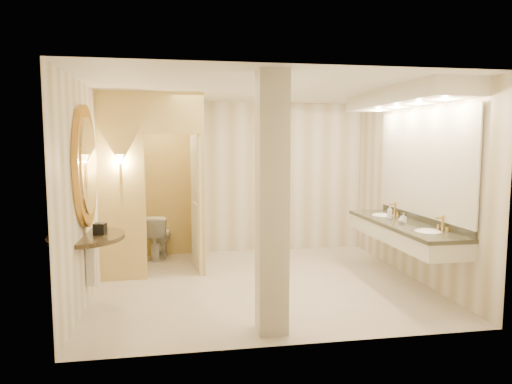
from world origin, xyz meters
TOP-DOWN VIEW (x-y plane):
  - floor at (0.00, 0.00)m, footprint 4.50×4.50m
  - ceiling at (0.00, 0.00)m, footprint 4.50×4.50m
  - wall_back at (0.00, 2.00)m, footprint 4.50×0.02m
  - wall_front at (0.00, -2.00)m, footprint 4.50×0.02m
  - wall_left at (-2.25, 0.00)m, footprint 0.02×4.00m
  - wall_right at (2.25, 0.00)m, footprint 0.02×4.00m
  - toilet_closet at (-1.11, 0.97)m, footprint 1.50×1.55m
  - wall_sconce at (-1.93, 0.43)m, footprint 0.14×0.14m
  - vanity at (1.98, -0.33)m, footprint 0.75×2.60m
  - console_shelf at (-2.21, -0.52)m, footprint 1.11×1.11m
  - pillar at (-0.18, -1.62)m, footprint 0.31×0.31m
  - tissue_box at (-2.07, -0.51)m, footprint 0.15×0.15m
  - toilet at (-1.50, 1.73)m, footprint 0.55×0.81m
  - soap_bottle_a at (1.93, -0.37)m, footprint 0.08×0.08m
  - soap_bottle_b at (1.89, -0.39)m, footprint 0.10×0.10m
  - soap_bottle_c at (1.90, -0.03)m, footprint 0.08×0.08m

SIDE VIEW (x-z plane):
  - floor at x=0.00m, z-range 0.00..0.00m
  - toilet at x=-1.50m, z-range 0.00..0.76m
  - soap_bottle_b at x=1.89m, z-range 0.88..0.98m
  - tissue_box at x=-2.07m, z-range 0.88..1.01m
  - soap_bottle_a at x=1.93m, z-range 0.88..1.01m
  - soap_bottle_c at x=1.90m, z-range 0.88..1.08m
  - wall_back at x=0.00m, z-range 0.00..2.70m
  - wall_front at x=0.00m, z-range 0.00..2.70m
  - wall_left at x=-2.25m, z-range 0.00..2.70m
  - wall_right at x=2.25m, z-range 0.00..2.70m
  - pillar at x=-0.18m, z-range 0.00..2.70m
  - console_shelf at x=-2.21m, z-range 0.35..2.35m
  - toilet_closet at x=-1.11m, z-range 0.04..2.74m
  - vanity at x=1.98m, z-range 0.58..2.67m
  - wall_sconce at x=-1.93m, z-range 1.52..1.94m
  - ceiling at x=0.00m, z-range 2.70..2.70m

